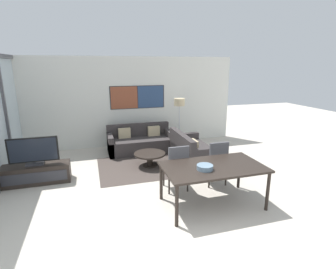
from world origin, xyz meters
TOP-DOWN VIEW (x-y plane):
  - ground_plane at (0.00, 0.00)m, footprint 24.00×24.00m
  - wall_back at (0.01, 5.35)m, footprint 7.16×0.09m
  - area_rug at (0.26, 3.29)m, footprint 2.60×1.90m
  - tv_console at (-2.37, 3.03)m, footprint 1.41×0.46m
  - television at (-2.37, 3.03)m, footprint 1.02×0.20m
  - sofa_main at (0.26, 4.57)m, footprint 1.92×0.86m
  - sofa_side at (1.40, 3.26)m, footprint 0.86×1.63m
  - coffee_table at (0.26, 3.29)m, footprint 0.81×0.81m
  - dining_table at (0.93, 1.06)m, footprint 1.83×1.06m
  - dining_chair_left at (0.48, 1.79)m, footprint 0.46×0.46m
  - dining_chair_centre at (1.38, 1.81)m, footprint 0.46×0.46m
  - fruit_bowl at (0.71, 0.94)m, footprint 0.29×0.29m
  - floor_lamp at (1.50, 4.56)m, footprint 0.32×0.32m

SIDE VIEW (x-z plane):
  - ground_plane at x=0.00m, z-range 0.00..0.00m
  - area_rug at x=0.26m, z-range 0.00..0.01m
  - tv_console at x=-2.37m, z-range 0.00..0.43m
  - coffee_table at x=0.26m, z-range 0.09..0.44m
  - sofa_side at x=1.40m, z-range -0.13..0.67m
  - sofa_main at x=0.26m, z-range -0.13..0.67m
  - dining_chair_left at x=0.48m, z-range 0.04..1.03m
  - dining_chair_centre at x=1.38m, z-range 0.04..1.03m
  - dining_table at x=0.93m, z-range 0.32..1.09m
  - television at x=-2.37m, z-range 0.42..1.04m
  - fruit_bowl at x=0.71m, z-range 0.78..0.87m
  - floor_lamp at x=1.50m, z-range 0.53..2.09m
  - wall_back at x=0.01m, z-range 0.01..2.81m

